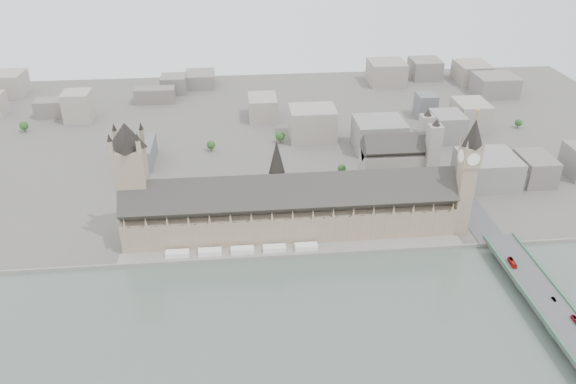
{
  "coord_description": "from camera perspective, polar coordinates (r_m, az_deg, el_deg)",
  "views": [
    {
      "loc": [
        -39.08,
        -366.54,
        256.43
      ],
      "look_at": [
        -1.57,
        21.68,
        37.65
      ],
      "focal_mm": 35.0,
      "sensor_mm": 36.0,
      "label": 1
    }
  ],
  "objects": [
    {
      "name": "westminster_bridge",
      "position": [
        425.97,
        24.4,
        -9.98
      ],
      "size": [
        25.0,
        325.0,
        10.25
      ],
      "primitive_type": "cube",
      "color": "#474749",
      "rests_on": "ground"
    },
    {
      "name": "car_approach",
      "position": [
        526.95,
        18.27,
        -0.08
      ],
      "size": [
        3.54,
        5.5,
        1.48
      ],
      "primitive_type": "imported",
      "rotation": [
        0.0,
        0.0,
        -0.31
      ],
      "color": "gray",
      "rests_on": "westminster_bridge"
    },
    {
      "name": "car_silver",
      "position": [
        420.46,
        25.39,
        -9.79
      ],
      "size": [
        1.76,
        4.29,
        1.38
      ],
      "primitive_type": "imported",
      "rotation": [
        0.0,
        0.0,
        0.07
      ],
      "color": "gray",
      "rests_on": "westminster_bridge"
    },
    {
      "name": "river_terrace",
      "position": [
        442.36,
        0.57,
        -5.98
      ],
      "size": [
        270.0,
        15.0,
        2.0
      ],
      "primitive_type": "cube",
      "color": "slate",
      "rests_on": "ground"
    },
    {
      "name": "red_bus_north",
      "position": [
        442.71,
        21.82,
        -6.67
      ],
      "size": [
        3.58,
        11.9,
        3.27
      ],
      "primitive_type": "imported",
      "rotation": [
        0.0,
        0.0,
        -0.07
      ],
      "color": "red",
      "rests_on": "westminster_bridge"
    },
    {
      "name": "westminster_abbey",
      "position": [
        537.63,
        11.27,
        3.2
      ],
      "size": [
        68.0,
        36.0,
        64.0
      ],
      "color": "gray",
      "rests_on": "ground"
    },
    {
      "name": "terrace_tents",
      "position": [
        439.31,
        -4.66,
        -5.9
      ],
      "size": [
        118.0,
        7.0,
        4.0
      ],
      "color": "white",
      "rests_on": "river_terrace"
    },
    {
      "name": "victoria_tower",
      "position": [
        448.84,
        -15.55,
        1.5
      ],
      "size": [
        30.0,
        30.0,
        100.0
      ],
      "color": "#8B765E",
      "rests_on": "ground"
    },
    {
      "name": "central_tower",
      "position": [
        440.84,
        -1.15,
        2.52
      ],
      "size": [
        13.0,
        13.0,
        48.0
      ],
      "color": "gray",
      "rests_on": "ground"
    },
    {
      "name": "red_bus_south",
      "position": [
        407.56,
        27.23,
        -11.55
      ],
      "size": [
        2.38,
        9.44,
        2.62
      ],
      "primitive_type": "imported",
      "rotation": [
        0.0,
        0.0,
        0.02
      ],
      "color": "#B5162F",
      "rests_on": "westminster_bridge"
    },
    {
      "name": "palace_of_westminster",
      "position": [
        453.14,
        0.22,
        -1.76
      ],
      "size": [
        265.0,
        40.73,
        55.44
      ],
      "color": "#8B765E",
      "rests_on": "ground"
    },
    {
      "name": "city_skyline_inland",
      "position": [
        657.18,
        -1.75,
        8.1
      ],
      "size": [
        720.0,
        360.0,
        38.0
      ],
      "primitive_type": null,
      "color": "gray",
      "rests_on": "ground"
    },
    {
      "name": "elizabeth_tower",
      "position": [
        459.32,
        17.79,
        2.21
      ],
      "size": [
        17.0,
        17.0,
        107.5
      ],
      "color": "#8B765E",
      "rests_on": "ground"
    },
    {
      "name": "ground",
      "position": [
        449.04,
        0.47,
        -5.54
      ],
      "size": [
        900.0,
        900.0,
        0.0
      ],
      "primitive_type": "plane",
      "color": "#595651",
      "rests_on": "ground"
    },
    {
      "name": "embankment_wall",
      "position": [
        436.0,
        0.67,
        -6.49
      ],
      "size": [
        600.0,
        1.5,
        3.0
      ],
      "primitive_type": "cube",
      "color": "slate",
      "rests_on": "ground"
    },
    {
      "name": "park_trees",
      "position": [
        494.72,
        -1.4,
        -0.93
      ],
      "size": [
        110.0,
        30.0,
        15.0
      ],
      "primitive_type": null,
      "color": "#214217",
      "rests_on": "ground"
    }
  ]
}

